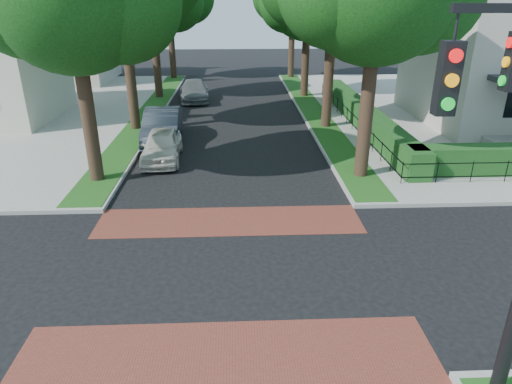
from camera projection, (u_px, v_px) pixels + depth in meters
ground at (229, 273)px, 12.72m from camera, size 120.00×120.00×0.00m
crosswalk_far at (230, 221)px, 15.66m from camera, size 9.00×2.20×0.01m
crosswalk_near at (227, 355)px, 9.78m from camera, size 9.00×2.20×0.01m
grass_strip_ne at (313, 110)px, 30.42m from camera, size 1.60×29.80×0.02m
grass_strip_nw at (150, 112)px, 29.98m from camera, size 1.60×29.80×0.02m
tree_right_far at (309, 0)px, 32.48m from camera, size 7.25×6.23×9.74m
hedge_main_road at (364, 115)px, 26.51m from camera, size 1.00×18.00×1.20m
fence_main_road at (350, 118)px, 26.54m from camera, size 0.06×18.00×0.90m
house_left_far at (53, 23)px, 39.50m from camera, size 10.00×9.00×10.14m
parked_car_front at (162, 146)px, 21.23m from camera, size 1.88×4.30×1.44m
parked_car_middle at (162, 126)px, 23.96m from camera, size 2.08×5.29×1.71m
parked_car_rear at (194, 91)px, 33.80m from camera, size 2.45×5.07×1.42m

